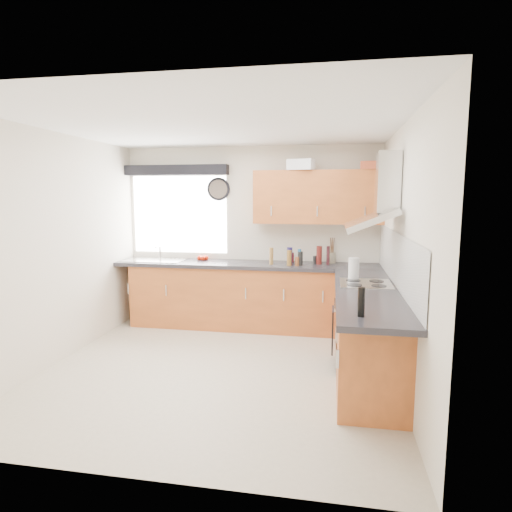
% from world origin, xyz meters
% --- Properties ---
extents(ground_plane, '(3.60, 3.60, 0.00)m').
position_xyz_m(ground_plane, '(0.00, 0.00, 0.00)').
color(ground_plane, beige).
extents(ceiling, '(3.60, 3.60, 0.02)m').
position_xyz_m(ceiling, '(0.00, 0.00, 2.50)').
color(ceiling, white).
rests_on(ceiling, wall_back).
extents(wall_back, '(3.60, 0.02, 2.50)m').
position_xyz_m(wall_back, '(0.00, 1.80, 1.25)').
color(wall_back, silver).
rests_on(wall_back, ground_plane).
extents(wall_front, '(3.60, 0.02, 2.50)m').
position_xyz_m(wall_front, '(0.00, -1.80, 1.25)').
color(wall_front, silver).
rests_on(wall_front, ground_plane).
extents(wall_left, '(0.02, 3.60, 2.50)m').
position_xyz_m(wall_left, '(-1.80, 0.00, 1.25)').
color(wall_left, silver).
rests_on(wall_left, ground_plane).
extents(wall_right, '(0.02, 3.60, 2.50)m').
position_xyz_m(wall_right, '(1.80, 0.00, 1.25)').
color(wall_right, silver).
rests_on(wall_right, ground_plane).
extents(window, '(1.40, 0.02, 1.10)m').
position_xyz_m(window, '(-1.05, 1.79, 1.55)').
color(window, silver).
rests_on(window, wall_back).
extents(window_blind, '(1.50, 0.18, 0.14)m').
position_xyz_m(window_blind, '(-1.05, 1.70, 2.18)').
color(window_blind, black).
rests_on(window_blind, wall_back).
extents(splashback, '(0.01, 3.00, 0.54)m').
position_xyz_m(splashback, '(1.79, 0.30, 1.18)').
color(splashback, white).
rests_on(splashback, wall_right).
extents(base_cab_back, '(3.00, 0.58, 0.86)m').
position_xyz_m(base_cab_back, '(-0.10, 1.51, 0.43)').
color(base_cab_back, '#A25023').
rests_on(base_cab_back, ground_plane).
extents(base_cab_corner, '(0.60, 0.60, 0.86)m').
position_xyz_m(base_cab_corner, '(1.50, 1.50, 0.43)').
color(base_cab_corner, '#A25023').
rests_on(base_cab_corner, ground_plane).
extents(base_cab_right, '(0.58, 2.10, 0.86)m').
position_xyz_m(base_cab_right, '(1.51, 0.15, 0.43)').
color(base_cab_right, '#A25023').
rests_on(base_cab_right, ground_plane).
extents(worktop_back, '(3.60, 0.62, 0.05)m').
position_xyz_m(worktop_back, '(0.00, 1.50, 0.89)').
color(worktop_back, black).
rests_on(worktop_back, base_cab_back).
extents(worktop_right, '(0.62, 2.42, 0.05)m').
position_xyz_m(worktop_right, '(1.50, 0.00, 0.89)').
color(worktop_right, black).
rests_on(worktop_right, base_cab_right).
extents(sink, '(0.84, 0.46, 0.10)m').
position_xyz_m(sink, '(-1.33, 1.50, 0.95)').
color(sink, silver).
rests_on(sink, worktop_back).
extents(oven, '(0.56, 0.58, 0.85)m').
position_xyz_m(oven, '(1.50, 0.30, 0.42)').
color(oven, black).
rests_on(oven, ground_plane).
extents(hob_plate, '(0.52, 0.52, 0.01)m').
position_xyz_m(hob_plate, '(1.50, 0.30, 0.92)').
color(hob_plate, silver).
rests_on(hob_plate, worktop_right).
extents(extractor_hood, '(0.52, 0.78, 0.66)m').
position_xyz_m(extractor_hood, '(1.60, 0.30, 1.77)').
color(extractor_hood, silver).
rests_on(extractor_hood, wall_right).
extents(upper_cabinets, '(1.70, 0.35, 0.70)m').
position_xyz_m(upper_cabinets, '(0.95, 1.62, 1.80)').
color(upper_cabinets, '#A25023').
rests_on(upper_cabinets, wall_back).
extents(washing_machine, '(0.61, 0.59, 0.78)m').
position_xyz_m(washing_machine, '(-1.00, 1.52, 0.39)').
color(washing_machine, silver).
rests_on(washing_machine, ground_plane).
extents(wall_clock, '(0.33, 0.04, 0.33)m').
position_xyz_m(wall_clock, '(-0.46, 1.76, 1.91)').
color(wall_clock, black).
rests_on(wall_clock, wall_back).
extents(casserole, '(0.37, 0.31, 0.14)m').
position_xyz_m(casserole, '(0.73, 1.52, 2.22)').
color(casserole, silver).
rests_on(casserole, upper_cabinets).
extents(storage_box, '(0.25, 0.23, 0.10)m').
position_xyz_m(storage_box, '(1.60, 1.52, 2.20)').
color(storage_box, '#B64929').
rests_on(storage_box, upper_cabinets).
extents(utensil_pot, '(0.13, 0.13, 0.14)m').
position_xyz_m(utensil_pot, '(1.15, 1.70, 0.98)').
color(utensil_pot, gray).
rests_on(utensil_pot, worktop_back).
extents(kitchen_roll, '(0.13, 0.13, 0.25)m').
position_xyz_m(kitchen_roll, '(1.38, 0.50, 1.03)').
color(kitchen_roll, silver).
rests_on(kitchen_roll, worktop_right).
extents(tomato_cluster, '(0.16, 0.16, 0.07)m').
position_xyz_m(tomato_cluster, '(-0.66, 1.65, 0.94)').
color(tomato_cluster, red).
rests_on(tomato_cluster, worktop_back).
extents(jar_0, '(0.05, 0.05, 0.22)m').
position_xyz_m(jar_0, '(0.73, 1.39, 1.02)').
color(jar_0, '#1A527F').
rests_on(jar_0, worktop_back).
extents(jar_1, '(0.05, 0.05, 0.22)m').
position_xyz_m(jar_1, '(0.35, 1.43, 1.02)').
color(jar_1, olive).
rests_on(jar_1, worktop_back).
extents(jar_2, '(0.05, 0.05, 0.12)m').
position_xyz_m(jar_2, '(0.70, 1.36, 0.97)').
color(jar_2, brown).
rests_on(jar_2, worktop_back).
extents(jar_3, '(0.05, 0.05, 0.13)m').
position_xyz_m(jar_3, '(0.61, 1.70, 0.98)').
color(jar_3, '#591212').
rests_on(jar_3, worktop_back).
extents(jar_4, '(0.07, 0.07, 0.24)m').
position_xyz_m(jar_4, '(0.98, 1.56, 1.03)').
color(jar_4, '#5C1713').
rests_on(jar_4, worktop_back).
extents(jar_5, '(0.05, 0.05, 0.11)m').
position_xyz_m(jar_5, '(0.93, 1.59, 0.96)').
color(jar_5, black).
rests_on(jar_5, worktop_back).
extents(jar_6, '(0.07, 0.07, 0.23)m').
position_xyz_m(jar_6, '(0.60, 1.45, 1.03)').
color(jar_6, '#1D1751').
rests_on(jar_6, worktop_back).
extents(jar_7, '(0.04, 0.04, 0.25)m').
position_xyz_m(jar_7, '(1.10, 1.54, 1.03)').
color(jar_7, '#361318').
rests_on(jar_7, worktop_back).
extents(jar_8, '(0.07, 0.07, 0.19)m').
position_xyz_m(jar_8, '(0.74, 1.38, 1.00)').
color(jar_8, black).
rests_on(jar_8, worktop_back).
extents(jar_9, '(0.06, 0.06, 0.20)m').
position_xyz_m(jar_9, '(0.60, 1.36, 1.01)').
color(jar_9, brown).
rests_on(jar_9, worktop_back).
extents(bottle_0, '(0.05, 0.05, 0.22)m').
position_xyz_m(bottle_0, '(1.37, -0.93, 1.02)').
color(bottle_0, black).
rests_on(bottle_0, worktop_right).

